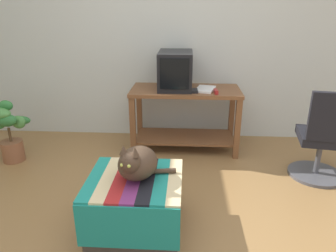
% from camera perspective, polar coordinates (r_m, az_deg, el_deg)
% --- Properties ---
extents(ground_plane, '(14.00, 14.00, 0.00)m').
position_cam_1_polar(ground_plane, '(2.39, -2.20, -19.88)').
color(ground_plane, olive).
extents(back_wall, '(8.00, 0.10, 2.60)m').
position_cam_1_polar(back_wall, '(3.87, 0.58, 16.91)').
color(back_wall, silver).
rests_on(back_wall, ground_plane).
extents(desk, '(1.21, 0.57, 0.71)m').
position_cam_1_polar(desk, '(3.57, 3.12, 3.13)').
color(desk, brown).
rests_on(desk, ground_plane).
extents(tv_monitor, '(0.37, 0.53, 0.40)m').
position_cam_1_polar(tv_monitor, '(3.50, 1.37, 10.02)').
color(tv_monitor, black).
rests_on(tv_monitor, desk).
extents(keyboard, '(0.40, 0.16, 0.02)m').
position_cam_1_polar(keyboard, '(3.38, 2.00, 6.44)').
color(keyboard, black).
rests_on(keyboard, desk).
extents(book, '(0.25, 0.33, 0.02)m').
position_cam_1_polar(book, '(3.47, 6.75, 6.67)').
color(book, white).
rests_on(book, desk).
extents(ottoman_with_blanket, '(0.68, 0.65, 0.41)m').
position_cam_1_polar(ottoman_with_blanket, '(2.39, -5.93, -13.71)').
color(ottoman_with_blanket, '#4C4238').
rests_on(ottoman_with_blanket, ground_plane).
extents(cat, '(0.44, 0.40, 0.30)m').
position_cam_1_polar(cat, '(2.22, -5.66, -6.68)').
color(cat, '#473323').
rests_on(cat, ottoman_with_blanket).
extents(potted_plant, '(0.41, 0.32, 0.64)m').
position_cam_1_polar(potted_plant, '(3.70, -26.94, -0.83)').
color(potted_plant, brown).
rests_on(potted_plant, ground_plane).
extents(office_chair, '(0.52, 0.52, 0.89)m').
position_cam_1_polar(office_chair, '(3.27, 26.30, -2.56)').
color(office_chair, '#4C4C51').
rests_on(office_chair, ground_plane).
extents(stapler, '(0.04, 0.11, 0.04)m').
position_cam_1_polar(stapler, '(3.35, 8.68, 6.19)').
color(stapler, '#A31E1E').
rests_on(stapler, desk).
extents(pen, '(0.11, 0.09, 0.01)m').
position_cam_1_polar(pen, '(3.51, 8.08, 6.63)').
color(pen, black).
rests_on(pen, desk).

